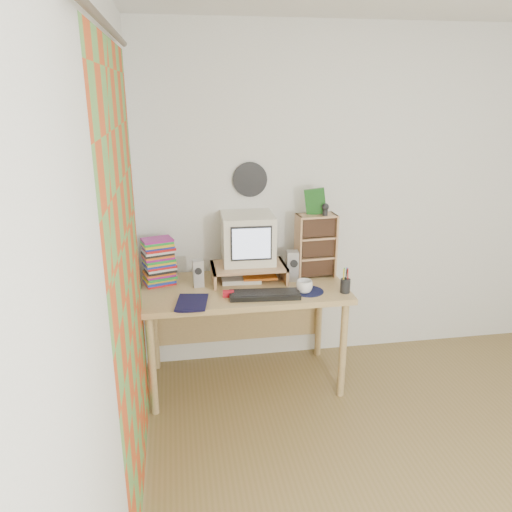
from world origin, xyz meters
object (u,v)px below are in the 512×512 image
object	(u,v)px
crt_monitor	(248,239)
diary	(177,301)
dvd_stack	(159,265)
cd_rack	(316,246)
desk	(243,301)
keyboard	(265,295)
mug	(304,287)

from	to	relation	value
crt_monitor	diary	xyz separation A→B (m)	(-0.52, -0.39, -0.27)
dvd_stack	cd_rack	world-z (taller)	cd_rack
desk	keyboard	world-z (taller)	keyboard
desk	diary	size ratio (longest dim) A/B	5.99
keyboard	diary	xyz separation A→B (m)	(-0.57, -0.03, 0.01)
keyboard	mug	distance (m)	0.28
keyboard	mug	size ratio (longest dim) A/B	4.14
diary	crt_monitor	bearing A→B (deg)	45.60
desk	crt_monitor	world-z (taller)	crt_monitor
crt_monitor	cd_rack	size ratio (longest dim) A/B	0.79
keyboard	dvd_stack	size ratio (longest dim) A/B	1.63
crt_monitor	dvd_stack	size ratio (longest dim) A/B	1.28
mug	dvd_stack	bearing A→B (deg)	161.43
crt_monitor	cd_rack	world-z (taller)	crt_monitor
crt_monitor	mug	distance (m)	0.53
cd_rack	mug	xyz separation A→B (m)	(-0.16, -0.30, -0.19)
cd_rack	diary	world-z (taller)	cd_rack
crt_monitor	diary	bearing A→B (deg)	-141.66
keyboard	cd_rack	xyz separation A→B (m)	(0.43, 0.33, 0.21)
keyboard	crt_monitor	bearing A→B (deg)	102.94
mug	diary	xyz separation A→B (m)	(-0.85, -0.06, -0.02)
dvd_stack	diary	world-z (taller)	dvd_stack
cd_rack	mug	distance (m)	0.39
cd_rack	diary	bearing A→B (deg)	-164.00
diary	desk	bearing A→B (deg)	41.90
desk	dvd_stack	bearing A→B (deg)	172.47
keyboard	dvd_stack	bearing A→B (deg)	157.59
desk	keyboard	size ratio (longest dim) A/B	3.03
dvd_stack	mug	distance (m)	1.01
dvd_stack	desk	bearing A→B (deg)	-24.22
desk	cd_rack	size ratio (longest dim) A/B	3.05
dvd_stack	cd_rack	distance (m)	1.11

